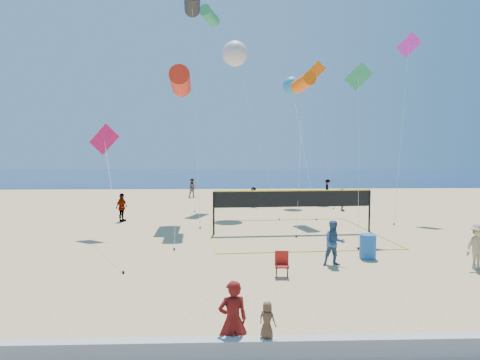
{
  "coord_description": "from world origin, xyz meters",
  "views": [
    {
      "loc": [
        -1.78,
        -11.46,
        4.45
      ],
      "look_at": [
        -1.3,
        2.0,
        3.5
      ],
      "focal_mm": 32.0,
      "sensor_mm": 36.0,
      "label": 1
    }
  ],
  "objects_px": {
    "camp_chair": "(282,263)",
    "trash_barrel": "(368,246)",
    "volleyball_net": "(293,204)",
    "woman": "(233,321)"
  },
  "relations": [
    {
      "from": "trash_barrel",
      "to": "volleyball_net",
      "type": "xyz_separation_m",
      "value": [
        -2.22,
        5.43,
        1.08
      ]
    },
    {
      "from": "volleyball_net",
      "to": "trash_barrel",
      "type": "bearing_deg",
      "value": -71.27
    },
    {
      "from": "woman",
      "to": "camp_chair",
      "type": "relative_size",
      "value": 1.74
    },
    {
      "from": "camp_chair",
      "to": "volleyball_net",
      "type": "xyz_separation_m",
      "value": [
        1.64,
        7.8,
        1.08
      ]
    },
    {
      "from": "camp_chair",
      "to": "trash_barrel",
      "type": "xyz_separation_m",
      "value": [
        3.86,
        2.38,
        -0.0
      ]
    },
    {
      "from": "camp_chair",
      "to": "woman",
      "type": "bearing_deg",
      "value": -103.31
    },
    {
      "from": "camp_chair",
      "to": "trash_barrel",
      "type": "height_order",
      "value": "trash_barrel"
    },
    {
      "from": "woman",
      "to": "volleyball_net",
      "type": "relative_size",
      "value": 0.19
    },
    {
      "from": "woman",
      "to": "trash_barrel",
      "type": "relative_size",
      "value": 1.73
    },
    {
      "from": "volleyball_net",
      "to": "woman",
      "type": "bearing_deg",
      "value": -107.71
    }
  ]
}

